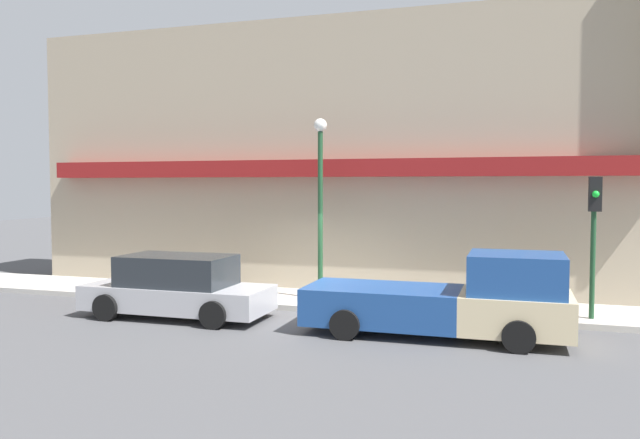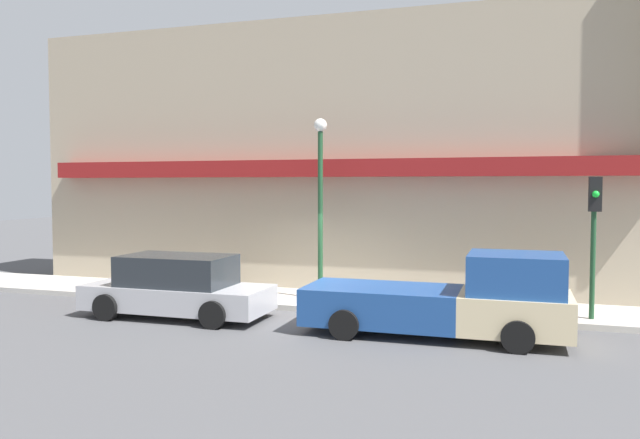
{
  "view_description": "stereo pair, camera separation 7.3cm",
  "coord_description": "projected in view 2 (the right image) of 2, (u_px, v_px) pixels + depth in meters",
  "views": [
    {
      "loc": [
        5.42,
        -15.11,
        3.29
      ],
      "look_at": [
        0.34,
        1.04,
        2.35
      ],
      "focal_mm": 35.0,
      "sensor_mm": 36.0,
      "label": 1
    },
    {
      "loc": [
        5.49,
        -15.09,
        3.29
      ],
      "look_at": [
        0.34,
        1.04,
        2.35
      ],
      "focal_mm": 35.0,
      "sensor_mm": 36.0,
      "label": 2
    }
  ],
  "objects": [
    {
      "name": "building",
      "position": [
        339.0,
        158.0,
        19.84
      ],
      "size": [
        19.8,
        3.8,
        11.1
      ],
      "color": "tan",
      "rests_on": "ground"
    },
    {
      "name": "ground_plane",
      "position": [
        295.0,
        311.0,
        16.2
      ],
      "size": [
        80.0,
        80.0,
        0.0
      ],
      "primitive_type": "plane",
      "color": "#4C4C4F"
    },
    {
      "name": "pickup_truck",
      "position": [
        452.0,
        300.0,
        13.45
      ],
      "size": [
        5.67,
        2.12,
        1.85
      ],
      "rotation": [
        0.0,
        0.0,
        0.02
      ],
      "color": "beige",
      "rests_on": "ground"
    },
    {
      "name": "street_lamp",
      "position": [
        320.0,
        185.0,
        17.03
      ],
      "size": [
        0.36,
        0.36,
        4.95
      ],
      "color": "#1E4728",
      "rests_on": "sidewalk"
    },
    {
      "name": "traffic_light",
      "position": [
        594.0,
        221.0,
        14.42
      ],
      "size": [
        0.28,
        0.42,
        3.33
      ],
      "color": "#1E4728",
      "rests_on": "sidewalk"
    },
    {
      "name": "parked_car",
      "position": [
        177.0,
        287.0,
        15.5
      ],
      "size": [
        4.65,
        2.0,
        1.55
      ],
      "rotation": [
        0.0,
        0.0,
        -0.03
      ],
      "color": "#ADADB2",
      "rests_on": "ground"
    },
    {
      "name": "sidewalk",
      "position": [
        311.0,
        300.0,
        17.43
      ],
      "size": [
        36.0,
        2.6,
        0.15
      ],
      "color": "#B7B2A8",
      "rests_on": "ground"
    },
    {
      "name": "fire_hydrant",
      "position": [
        237.0,
        284.0,
        17.42
      ],
      "size": [
        0.2,
        0.2,
        0.75
      ],
      "color": "yellow",
      "rests_on": "sidewalk"
    }
  ]
}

